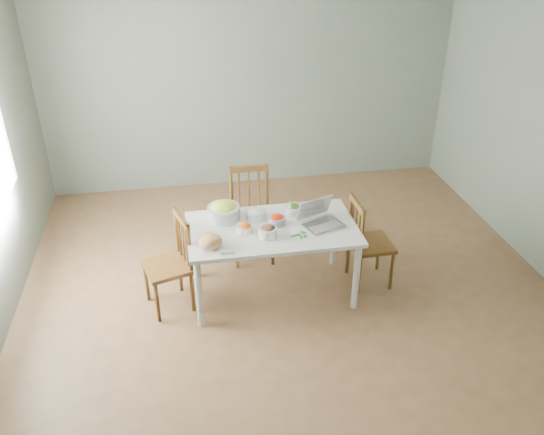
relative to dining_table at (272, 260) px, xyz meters
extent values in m
cube|color=brown|center=(0.17, -0.07, -0.35)|extent=(5.00, 5.00, 0.00)
cube|color=slate|center=(0.17, 2.43, 1.00)|extent=(5.00, 0.00, 2.70)
cube|color=slate|center=(0.17, -2.57, 1.00)|extent=(5.00, 0.00, 2.70)
ellipsoid|color=tan|center=(-0.56, -0.24, 0.41)|extent=(0.20, 0.20, 0.12)
cube|color=#EDE7C9|center=(-0.43, -0.36, 0.37)|extent=(0.11, 0.04, 0.03)
cylinder|color=#C9B691|center=(0.27, 0.32, 0.36)|extent=(0.22, 0.22, 0.02)
camera|label=1|loc=(-0.75, -4.18, 2.85)|focal=36.76mm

